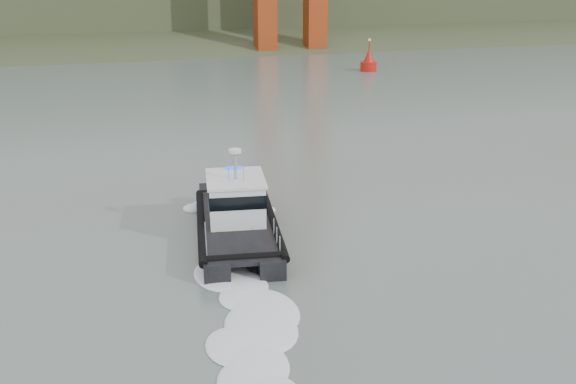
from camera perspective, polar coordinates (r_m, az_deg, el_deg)
ground at (r=26.27m, az=3.06°, el=-9.24°), size 400.00×400.00×0.00m
patrol_boat at (r=31.24m, az=-4.57°, el=-2.09°), size 4.88×9.98×4.64m
nav_buoy at (r=83.50m, az=7.18°, el=11.39°), size 2.06×2.06×4.28m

